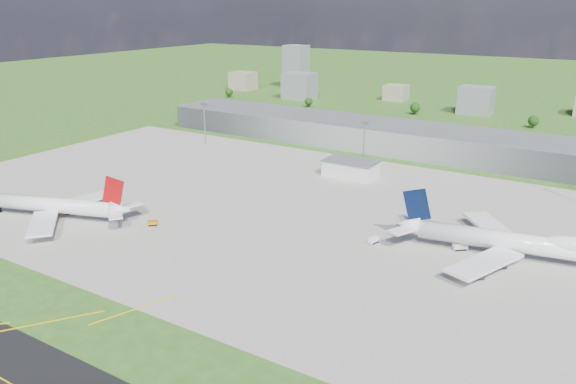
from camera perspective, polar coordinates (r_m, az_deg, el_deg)
The scene contains 20 objects.
ground at distance 342.10m, azimuth 8.51°, elevation 3.97°, with size 1400.00×1400.00×0.00m, color #305B1C.
apron at distance 244.10m, azimuth 0.23°, elevation -1.85°, with size 360.00×190.00×0.08m, color gray.
terminal at distance 353.80m, azimuth 9.56°, elevation 5.65°, with size 300.00×42.00×15.00m, color gray.
ops_building at distance 293.07m, azimuth 6.40°, elevation 2.38°, with size 26.00×16.00×8.00m, color silver.
mast_west at distance 360.79m, azimuth -8.50°, elevation 7.62°, with size 3.50×2.00×25.90m.
mast_center at distance 302.84m, azimuth 7.73°, elevation 5.54°, with size 3.50×2.00×25.90m.
airliner_red_twin at distance 253.40m, azimuth -22.81°, elevation -1.29°, with size 72.41×55.11×20.41m.
airliner_blue_quad at distance 212.39m, azimuth 22.40°, elevation -4.81°, with size 83.24×64.66×21.79m.
tug_yellow at distance 233.66m, azimuth -13.57°, elevation -3.10°, with size 4.51×4.41×1.96m.
van_white_near at distance 213.14m, azimuth 8.69°, elevation -4.89°, with size 3.13×4.87×2.33m.
van_white_far at distance 214.50m, azimuth 17.06°, elevation -5.33°, with size 5.53×5.04×2.63m.
bldg_far_w at distance 594.64m, azimuth -4.59°, elevation 11.20°, with size 24.00×20.00×18.00m, color gray.
bldg_w at distance 533.84m, azimuth 1.17°, elevation 10.73°, with size 28.00×22.00×24.00m, color slate.
bldg_cw at distance 535.69m, azimuth 10.90°, elevation 9.89°, with size 20.00×18.00×14.00m, color gray.
bldg_c at distance 483.32m, azimuth 18.55°, elevation 8.83°, with size 26.00×20.00×22.00m, color slate.
bldg_tall_w at distance 604.13m, azimuth 0.82°, elevation 12.62°, with size 22.00×20.00×44.00m, color slate.
tree_far_w at distance 543.72m, azimuth -6.01°, elevation 10.06°, with size 7.20×7.20×8.80m.
tree_w at distance 490.10m, azimuth 2.10°, elevation 9.17°, with size 6.75×6.75×8.25m.
tree_c at distance 466.68m, azimuth 12.78°, elevation 8.37°, with size 8.10×8.10×9.90m.
tree_e at distance 441.20m, azimuth 23.67°, elevation 6.64°, with size 7.65×7.65×9.35m.
Camera 1 is at (129.81, -154.74, 85.52)m, focal length 35.00 mm.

